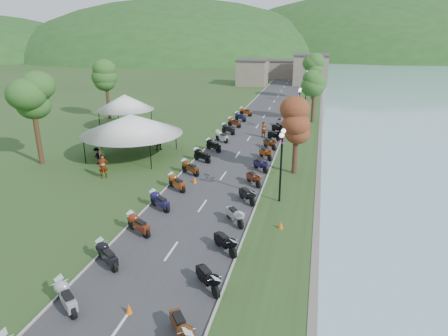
# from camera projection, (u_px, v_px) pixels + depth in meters

# --- Properties ---
(road) EXTENTS (7.00, 120.00, 0.02)m
(road) POSITION_uv_depth(u_px,v_px,m) (257.00, 126.00, 49.13)
(road) COLOR #363639
(road) RESTS_ON ground
(hills_backdrop) EXTENTS (360.00, 120.00, 76.00)m
(hills_backdrop) POSITION_uv_depth(u_px,v_px,m) (308.00, 53.00, 196.01)
(hills_backdrop) COLOR #285621
(hills_backdrop) RESTS_ON ground
(far_building) EXTENTS (18.00, 16.00, 5.00)m
(far_building) POSITION_uv_depth(u_px,v_px,m) (280.00, 70.00, 90.05)
(far_building) COLOR gray
(far_building) RESTS_ON ground
(moto_row_left) EXTENTS (2.60, 54.08, 1.10)m
(moto_row_left) POSITION_uv_depth(u_px,v_px,m) (185.00, 175.00, 31.22)
(moto_row_left) COLOR #331411
(moto_row_left) RESTS_ON ground
(moto_row_right) EXTENTS (2.60, 39.18, 1.10)m
(moto_row_right) POSITION_uv_depth(u_px,v_px,m) (257.00, 171.00, 32.18)
(moto_row_right) COLOR #331411
(moto_row_right) RESTS_ON ground
(vendor_tent_main) EXTENTS (6.26, 6.26, 4.00)m
(vendor_tent_main) POSITION_uv_depth(u_px,v_px,m) (132.00, 135.00, 37.10)
(vendor_tent_main) COLOR white
(vendor_tent_main) RESTS_ON ground
(vendor_tent_side) EXTENTS (4.56, 4.56, 4.00)m
(vendor_tent_side) POSITION_uv_depth(u_px,v_px,m) (126.00, 111.00, 48.02)
(vendor_tent_side) COLOR white
(vendor_tent_side) RESTS_ON ground
(tree_park_left) EXTENTS (3.46, 3.46, 9.60)m
(tree_park_left) POSITION_uv_depth(u_px,v_px,m) (34.00, 110.00, 34.11)
(tree_park_left) COLOR #366B27
(tree_park_left) RESTS_ON ground
(tree_lakeside) EXTENTS (2.39, 2.39, 6.64)m
(tree_lakeside) POSITION_uv_depth(u_px,v_px,m) (296.00, 134.00, 32.21)
(tree_lakeside) COLOR #366B27
(tree_lakeside) RESTS_ON ground
(pedestrian_a) EXTENTS (0.89, 0.84, 1.96)m
(pedestrian_a) POSITION_uv_depth(u_px,v_px,m) (104.00, 178.00, 32.26)
(pedestrian_a) COLOR slate
(pedestrian_a) RESTS_ON ground
(pedestrian_b) EXTENTS (0.98, 0.72, 1.81)m
(pedestrian_b) POSITION_uv_depth(u_px,v_px,m) (137.00, 144.00, 41.61)
(pedestrian_b) COLOR slate
(pedestrian_b) RESTS_ON ground
(pedestrian_c) EXTENTS (1.01, 0.96, 1.53)m
(pedestrian_c) POSITION_uv_depth(u_px,v_px,m) (98.00, 164.00, 35.47)
(pedestrian_c) COLOR slate
(pedestrian_c) RESTS_ON ground
(traffic_cone_near) EXTENTS (0.30, 0.30, 0.46)m
(traffic_cone_near) POSITION_uv_depth(u_px,v_px,m) (129.00, 309.00, 16.82)
(traffic_cone_near) COLOR #F2590C
(traffic_cone_near) RESTS_ON ground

